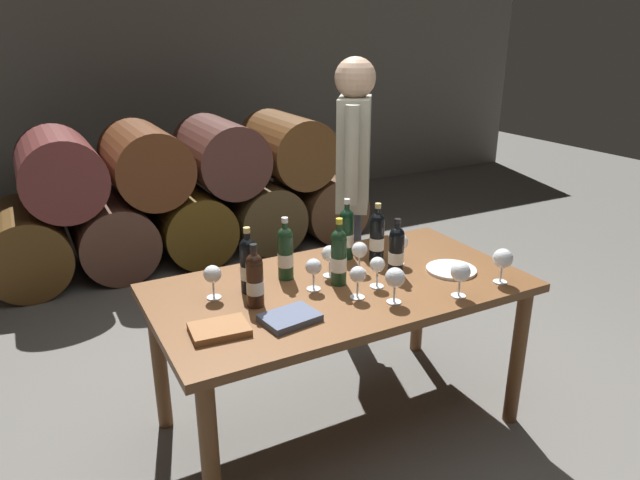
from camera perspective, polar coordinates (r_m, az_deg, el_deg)
The scene contains 25 objects.
ground_plane at distance 3.04m, azimuth 1.86°, elevation -17.49°, with size 14.00×14.00×0.00m, color #66635E.
cellar_back_wall at distance 6.41m, azimuth -17.74°, elevation 15.21°, with size 10.00×0.24×2.80m, color slate.
barrel_stack at distance 5.01m, azimuth -13.08°, elevation 4.45°, with size 3.12×0.90×1.15m.
dining_table at distance 2.69m, azimuth 2.02°, elevation -6.14°, with size 1.70×0.90×0.76m.
wine_bottle_0 at distance 2.54m, azimuth -7.09°, elevation -2.41°, with size 0.07×0.07×0.30m.
wine_bottle_1 at distance 2.60m, azimuth 1.86°, elevation -1.62°, with size 0.07×0.07×0.31m.
wine_bottle_2 at distance 2.41m, azimuth -6.45°, elevation -3.88°, with size 0.07×0.07×0.28m.
wine_bottle_3 at distance 2.66m, azimuth -3.43°, elevation -1.24°, with size 0.07×0.07×0.30m.
wine_bottle_4 at distance 2.73m, azimuth 7.54°, elevation -1.03°, with size 0.07×0.07×0.28m.
wine_bottle_5 at distance 2.90m, azimuth 2.64°, elevation 0.70°, with size 0.07×0.07×0.31m.
wine_bottle_6 at distance 2.87m, azimuth 5.64°, elevation 0.34°, with size 0.07×0.07×0.30m.
wine_glass_0 at distance 2.74m, azimuth 3.93°, elevation -1.08°, with size 0.08×0.08×0.15m.
wine_glass_1 at distance 2.69m, azimuth 0.90°, elevation -1.48°, with size 0.08×0.08×0.15m.
wine_glass_2 at distance 2.85m, azimuth 7.81°, elevation -0.25°, with size 0.09×0.09×0.16m.
wine_glass_3 at distance 2.75m, azimuth 17.59°, elevation -1.81°, with size 0.09×0.09×0.17m.
wine_glass_4 at distance 2.55m, azimuth -0.65°, elevation -2.77°, with size 0.07×0.07×0.15m.
wine_glass_5 at distance 2.59m, azimuth 5.69°, elevation -2.57°, with size 0.07×0.07×0.14m.
wine_glass_6 at distance 2.56m, azimuth 13.69°, elevation -3.15°, with size 0.09×0.09×0.16m.
wine_glass_7 at distance 2.45m, azimuth 7.41°, elevation -3.78°, with size 0.09×0.09×0.16m.
wine_glass_8 at distance 2.48m, azimuth 3.76°, elevation -3.55°, with size 0.07×0.07×0.15m.
wine_glass_9 at distance 2.51m, azimuth -10.56°, elevation -3.44°, with size 0.08×0.08×0.15m.
tasting_notebook at distance 2.27m, azimuth -9.90°, elevation -8.68°, with size 0.22×0.16×0.03m, color #936038.
leather_ledger at distance 2.33m, azimuth -3.00°, elevation -7.67°, with size 0.22×0.16×0.03m, color #4C5670.
serving_plate at distance 2.85m, azimuth 12.82°, elevation -2.87°, with size 0.24×0.24×0.01m, color white.
sommelier_presenting at distance 3.41m, azimuth 3.30°, elevation 6.35°, with size 0.33×0.42×1.72m.
Camera 1 is at (-1.22, -2.08, 1.86)m, focal length 32.43 mm.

